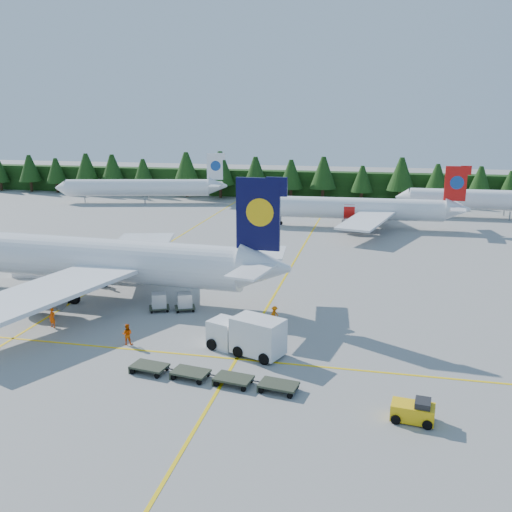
% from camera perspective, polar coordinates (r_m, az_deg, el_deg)
% --- Properties ---
extents(ground, '(320.00, 320.00, 0.00)m').
position_cam_1_polar(ground, '(52.94, -6.72, -7.00)').
color(ground, gray).
rests_on(ground, ground).
extents(taxi_stripe_a, '(0.25, 120.00, 0.01)m').
position_cam_1_polar(taxi_stripe_a, '(75.63, -11.90, -0.68)').
color(taxi_stripe_a, yellow).
rests_on(taxi_stripe_a, ground).
extents(taxi_stripe_b, '(0.25, 120.00, 0.01)m').
position_cam_1_polar(taxi_stripe_b, '(70.04, 3.24, -1.59)').
color(taxi_stripe_b, yellow).
rests_on(taxi_stripe_b, ground).
extents(taxi_stripe_cross, '(80.00, 0.25, 0.01)m').
position_cam_1_polar(taxi_stripe_cross, '(47.75, -9.06, -9.51)').
color(taxi_stripe_cross, yellow).
rests_on(taxi_stripe_cross, ground).
extents(treeline_hedge, '(220.00, 4.00, 6.00)m').
position_cam_1_polar(treeline_hedge, '(130.61, 4.96, 7.13)').
color(treeline_hedge, black).
rests_on(treeline_hedge, ground).
extents(airliner_navy, '(45.07, 37.02, 13.10)m').
position_cam_1_polar(airliner_navy, '(64.26, -18.60, -0.15)').
color(airliner_navy, white).
rests_on(airliner_navy, ground).
extents(airliner_red, '(36.43, 29.96, 10.59)m').
position_cam_1_polar(airliner_red, '(97.65, 8.99, 4.70)').
color(airliner_red, white).
rests_on(airliner_red, ground).
extents(airliner_far_left, '(35.50, 10.79, 10.47)m').
position_cam_1_polar(airliner_far_left, '(125.84, -12.17, 6.72)').
color(airliner_far_left, white).
rests_on(airliner_far_left, ground).
extents(airliner_far_right, '(37.04, 4.04, 10.77)m').
position_cam_1_polar(airliner_far_right, '(113.80, 22.50, 5.24)').
color(airliner_far_right, white).
rests_on(airliner_far_right, ground).
extents(airstairs, '(4.43, 6.02, 3.77)m').
position_cam_1_polar(airstairs, '(73.48, -21.34, -1.15)').
color(airstairs, white).
rests_on(airstairs, ground).
extents(service_truck, '(6.88, 4.51, 3.12)m').
position_cam_1_polar(service_truck, '(46.69, -1.02, -7.83)').
color(service_truck, silver).
rests_on(service_truck, ground).
extents(baggage_tug, '(2.85, 1.77, 1.44)m').
position_cam_1_polar(baggage_tug, '(38.68, 15.51, -14.71)').
color(baggage_tug, yellow).
rests_on(baggage_tug, ground).
extents(dolly_train, '(12.95, 2.97, 0.16)m').
position_cam_1_polar(dolly_train, '(42.45, -4.45, -11.78)').
color(dolly_train, '#343A2A').
rests_on(dolly_train, ground).
extents(uld_pair, '(4.85, 2.75, 1.51)m').
position_cam_1_polar(uld_pair, '(56.78, -8.41, -4.47)').
color(uld_pair, '#343A2A').
rests_on(uld_pair, ground).
extents(crew_a, '(0.73, 0.55, 1.80)m').
position_cam_1_polar(crew_a, '(55.27, -19.69, -5.84)').
color(crew_a, '#F54C05').
rests_on(crew_a, ground).
extents(crew_b, '(0.99, 0.83, 1.83)m').
position_cam_1_polar(crew_b, '(49.58, -12.76, -7.63)').
color(crew_b, '#E15204').
rests_on(crew_b, ground).
extents(crew_c, '(0.71, 0.81, 1.63)m').
position_cam_1_polar(crew_c, '(53.15, 1.86, -5.87)').
color(crew_c, '#FC6B05').
rests_on(crew_c, ground).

